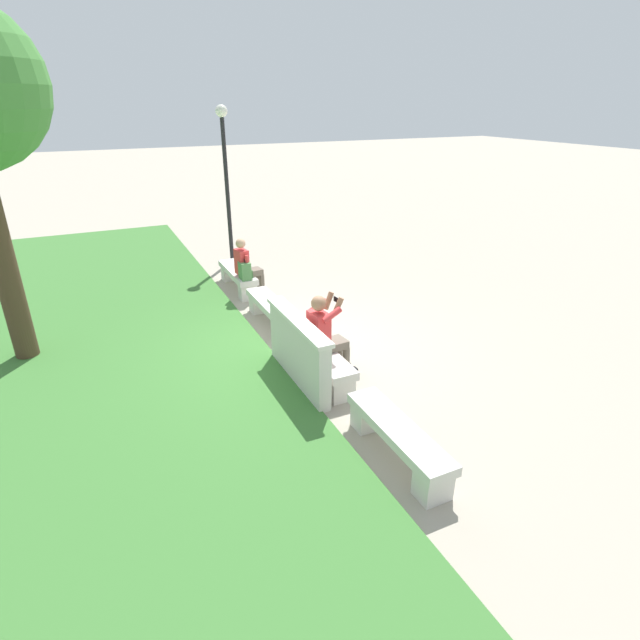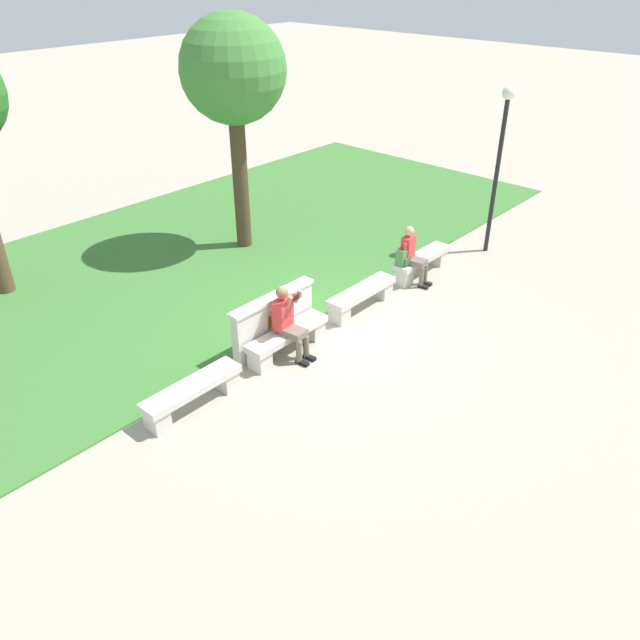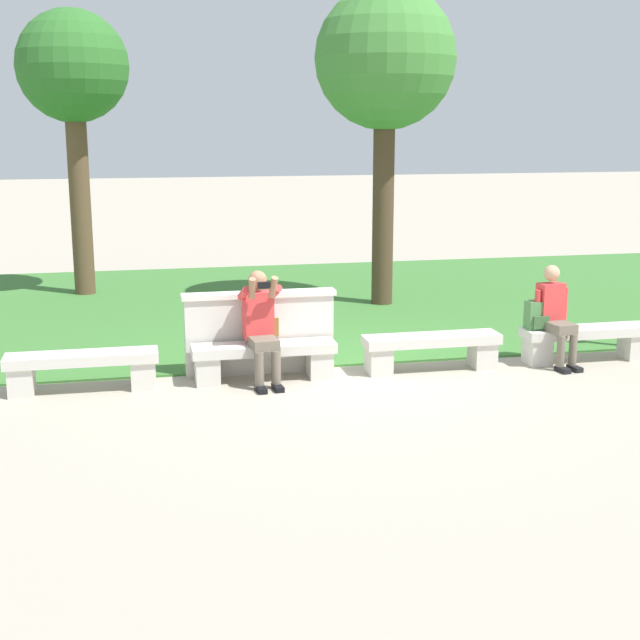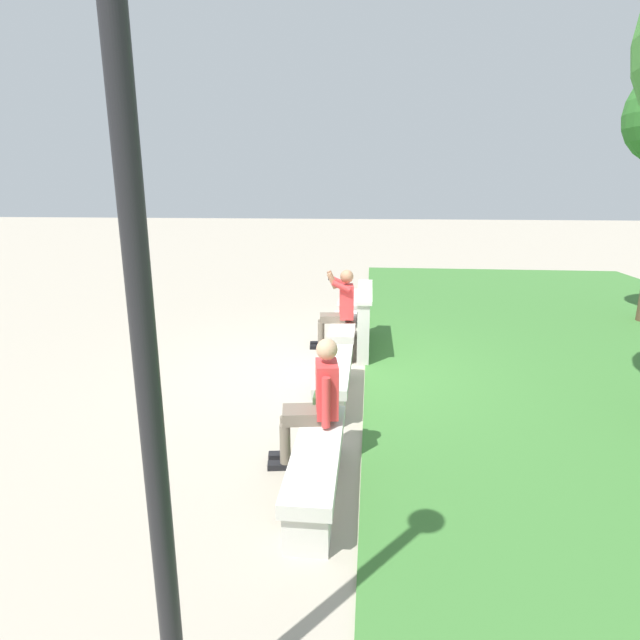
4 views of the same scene
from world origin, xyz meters
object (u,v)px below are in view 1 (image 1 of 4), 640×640
at_px(bench_mid, 271,310).
at_px(bench_far, 238,276).
at_px(bench_near, 320,359).
at_px(bench_main, 398,438).
at_px(person_photographer, 326,332).
at_px(lamp_post, 225,163).
at_px(backpack, 245,271).
at_px(person_distant, 247,266).

distance_m(bench_mid, bench_far, 2.09).
bearing_deg(bench_far, bench_near, 180.00).
height_order(bench_main, person_photographer, person_photographer).
relative_size(bench_main, bench_near, 1.00).
relative_size(bench_near, person_photographer, 1.29).
height_order(bench_near, lamp_post, lamp_post).
bearing_deg(bench_mid, lamp_post, -6.26).
bearing_deg(bench_far, bench_main, 180.00).
bearing_deg(person_photographer, backpack, 1.70).
bearing_deg(person_distant, person_photographer, -179.82).
bearing_deg(bench_mid, bench_main, 180.00).
relative_size(backpack, lamp_post, 0.11).
distance_m(bench_far, backpack, 0.76).
relative_size(bench_mid, person_distant, 1.35).
xyz_separation_m(bench_far, person_photographer, (-4.22, -0.08, 0.44)).
bearing_deg(person_photographer, lamp_post, -3.44).
distance_m(bench_mid, lamp_post, 4.69).
bearing_deg(bench_main, lamp_post, -3.13).
bearing_deg(bench_far, bench_mid, 180.00).
distance_m(bench_near, bench_far, 4.18).
bearing_deg(lamp_post, backpack, 170.01).
bearing_deg(bench_mid, bench_far, 0.00).
height_order(bench_main, lamp_post, lamp_post).
bearing_deg(person_photographer, bench_near, 59.26).
xyz_separation_m(bench_far, backpack, (-0.68, 0.03, 0.33)).
bearing_deg(person_photographer, bench_main, 177.83).
bearing_deg(bench_near, person_photographer, -120.74).
distance_m(backpack, lamp_post, 3.33).
distance_m(person_distant, lamp_post, 3.14).
xyz_separation_m(bench_main, bench_far, (6.27, 0.00, 0.00)).
distance_m(person_photographer, lamp_post, 6.52).
distance_m(bench_mid, backpack, 1.45).
height_order(person_photographer, backpack, person_photographer).
bearing_deg(lamp_post, person_distant, 171.33).
distance_m(bench_far, person_photographer, 4.25).
height_order(person_photographer, person_distant, person_photographer).
bearing_deg(lamp_post, bench_near, 175.82).
distance_m(bench_main, person_distant, 5.78).
height_order(bench_main, person_distant, person_distant).
height_order(bench_near, person_distant, person_distant).
xyz_separation_m(bench_mid, person_distant, (1.59, -0.07, 0.38)).
relative_size(bench_main, lamp_post, 0.46).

